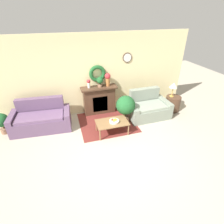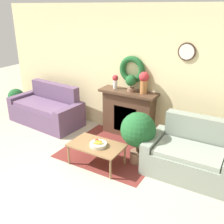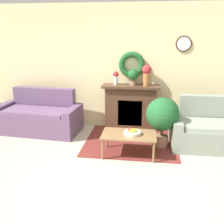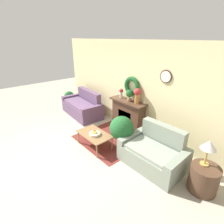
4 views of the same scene
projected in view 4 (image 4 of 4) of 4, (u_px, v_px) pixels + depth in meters
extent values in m
plane|color=#ADA38E|center=(56.00, 160.00, 4.25)|extent=(16.00, 16.00, 0.00)
cube|color=maroon|center=(111.00, 139.00, 5.15)|extent=(1.80, 1.67, 0.01)
cube|color=beige|center=(132.00, 87.00, 5.29)|extent=(6.80, 0.06, 2.70)
cylinder|color=#382319|center=(166.00, 77.00, 4.27)|extent=(0.33, 0.02, 0.33)
cylinder|color=white|center=(166.00, 77.00, 4.26)|extent=(0.28, 0.01, 0.28)
torus|color=#1E5628|center=(132.00, 86.00, 5.16)|extent=(0.56, 0.12, 0.56)
cube|color=#4C3323|center=(128.00, 116.00, 5.47)|extent=(1.10, 0.34, 0.95)
cube|color=black|center=(124.00, 120.00, 5.40)|extent=(0.53, 0.02, 0.57)
cube|color=orange|center=(124.00, 122.00, 5.43)|extent=(0.42, 0.01, 0.31)
cube|color=#4C3323|center=(128.00, 101.00, 5.25)|extent=(1.24, 0.41, 0.05)
cube|color=#604766|center=(80.00, 110.00, 6.59)|extent=(1.48, 0.78, 0.45)
cube|color=#604766|center=(89.00, 102.00, 6.73)|extent=(1.44, 0.30, 0.91)
cube|color=#604766|center=(73.00, 102.00, 7.21)|extent=(0.24, 0.87, 0.59)
cube|color=#604766|center=(93.00, 115.00, 6.03)|extent=(0.24, 0.87, 0.59)
cube|color=#6A4E70|center=(79.00, 103.00, 6.49)|extent=(1.42, 0.72, 0.08)
cube|color=gray|center=(150.00, 159.00, 3.97)|extent=(1.10, 0.74, 0.42)
cube|color=gray|center=(162.00, 142.00, 4.15)|extent=(1.09, 0.22, 0.92)
cube|color=gray|center=(132.00, 143.00, 4.43)|extent=(0.19, 0.92, 0.56)
cube|color=gray|center=(178.00, 169.00, 3.58)|extent=(0.19, 0.92, 0.56)
cube|color=gray|center=(150.00, 150.00, 3.87)|extent=(1.05, 0.68, 0.08)
cube|color=olive|center=(94.00, 134.00, 4.64)|extent=(0.95, 0.57, 0.03)
cylinder|color=olive|center=(78.00, 137.00, 4.87)|extent=(0.04, 0.04, 0.37)
cylinder|color=olive|center=(97.00, 151.00, 4.27)|extent=(0.04, 0.04, 0.37)
cylinder|color=olive|center=(93.00, 131.00, 5.17)|extent=(0.04, 0.04, 0.37)
cylinder|color=olive|center=(112.00, 144.00, 4.57)|extent=(0.04, 0.04, 0.37)
cylinder|color=beige|center=(95.00, 134.00, 4.57)|extent=(0.30, 0.30, 0.06)
sphere|color=#B2231E|center=(94.00, 131.00, 4.60)|extent=(0.07, 0.07, 0.07)
sphere|color=orange|center=(94.00, 132.00, 4.54)|extent=(0.08, 0.08, 0.08)
sphere|color=orange|center=(96.00, 133.00, 4.53)|extent=(0.07, 0.07, 0.07)
ellipsoid|color=yellow|center=(94.00, 133.00, 4.52)|extent=(0.17, 0.11, 0.04)
cylinder|color=#4C3323|center=(203.00, 179.00, 3.34)|extent=(0.54, 0.54, 0.55)
cylinder|color=#B28E42|center=(204.00, 164.00, 3.30)|extent=(0.16, 0.16, 0.02)
cylinder|color=#B28E42|center=(206.00, 156.00, 3.23)|extent=(0.04, 0.04, 0.33)
cone|color=silver|center=(209.00, 145.00, 3.13)|extent=(0.28, 0.28, 0.17)
cylinder|color=silver|center=(121.00, 95.00, 5.46)|extent=(0.09, 0.09, 0.18)
sphere|color=#B72D33|center=(121.00, 91.00, 5.40)|extent=(0.13, 0.13, 0.13)
cylinder|color=#AD6B38|center=(137.00, 99.00, 4.98)|extent=(0.14, 0.14, 0.26)
sphere|color=#B72D33|center=(137.00, 92.00, 4.90)|extent=(0.20, 0.20, 0.20)
cylinder|color=#8E664C|center=(129.00, 100.00, 5.20)|extent=(0.14, 0.14, 0.08)
cylinder|color=#4C3823|center=(129.00, 98.00, 5.17)|extent=(0.02, 0.02, 0.06)
sphere|color=#1E5628|center=(130.00, 93.00, 5.12)|extent=(0.23, 0.23, 0.23)
cylinder|color=#8E664C|center=(70.00, 104.00, 7.52)|extent=(0.23, 0.23, 0.16)
cylinder|color=#4C3823|center=(70.00, 101.00, 7.46)|extent=(0.04, 0.04, 0.11)
sphere|color=#1E5628|center=(69.00, 96.00, 7.37)|extent=(0.41, 0.41, 0.41)
cylinder|color=#8E664C|center=(121.00, 146.00, 4.61)|extent=(0.26, 0.26, 0.22)
cylinder|color=#4C3823|center=(121.00, 140.00, 4.53)|extent=(0.04, 0.04, 0.17)
sphere|color=#1E5628|center=(122.00, 128.00, 4.39)|extent=(0.62, 0.62, 0.62)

